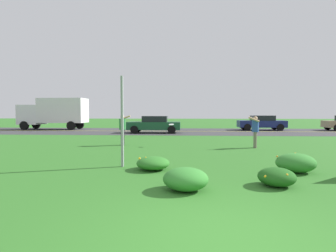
{
  "coord_description": "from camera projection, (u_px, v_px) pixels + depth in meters",
  "views": [
    {
      "loc": [
        -0.55,
        -3.82,
        1.79
      ],
      "look_at": [
        -1.43,
        9.85,
        1.09
      ],
      "focal_mm": 29.43,
      "sensor_mm": 36.0,
      "label": 1
    }
  ],
  "objects": [
    {
      "name": "sign_post_near_path",
      "position": [
        122.0,
        122.0,
        8.94
      ],
      "size": [
        0.07,
        0.1,
        2.95
      ],
      "color": "#93969B",
      "rests_on": "ground"
    },
    {
      "name": "frisbee_white",
      "position": [
        171.0,
        125.0,
        14.35
      ],
      "size": [
        0.27,
        0.27,
        0.09
      ],
      "color": "white"
    },
    {
      "name": "daylily_clump_front_left",
      "position": [
        296.0,
        163.0,
        8.15
      ],
      "size": [
        1.15,
        1.0,
        0.56
      ],
      "color": "#337F2D",
      "rests_on": "ground"
    },
    {
      "name": "ground_plane",
      "position": [
        196.0,
        145.0,
        14.71
      ],
      "size": [
        120.0,
        120.0,
        0.0
      ],
      "primitive_type": "plane",
      "color": "#2D6B23"
    },
    {
      "name": "box_truck_white",
      "position": [
        55.0,
        112.0,
        28.49
      ],
      "size": [
        6.7,
        2.46,
        3.2
      ],
      "color": "silver",
      "rests_on": "ground"
    },
    {
      "name": "highway_center_stripe",
      "position": [
        192.0,
        131.0,
        25.56
      ],
      "size": [
        120.0,
        0.16,
        0.0
      ],
      "primitive_type": "cube",
      "color": "yellow",
      "rests_on": "ground"
    },
    {
      "name": "highway_strip",
      "position": [
        192.0,
        131.0,
        25.56
      ],
      "size": [
        120.0,
        9.45,
        0.01
      ],
      "primitive_type": "cube",
      "color": "#38383A",
      "rests_on": "ground"
    },
    {
      "name": "person_thrower_green_shirt",
      "position": [
        123.0,
        127.0,
        14.81
      ],
      "size": [
        0.58,
        0.51,
        1.64
      ],
      "color": "#287038",
      "rests_on": "ground"
    },
    {
      "name": "daylily_clump_near_camera",
      "position": [
        186.0,
        179.0,
        6.27
      ],
      "size": [
        1.04,
        0.98,
        0.52
      ],
      "color": "#337F2D",
      "rests_on": "ground"
    },
    {
      "name": "daylily_clump_mid_left",
      "position": [
        153.0,
        163.0,
        8.53
      ],
      "size": [
        1.02,
        1.05,
        0.4
      ],
      "color": "#2D7526",
      "rests_on": "ground"
    },
    {
      "name": "car_dark_green_center_right",
      "position": [
        154.0,
        124.0,
        23.61
      ],
      "size": [
        4.5,
        2.0,
        1.45
      ],
      "color": "#194C2D",
      "rests_on": "ground"
    },
    {
      "name": "daylily_clump_front_center",
      "position": [
        277.0,
        177.0,
        6.64
      ],
      "size": [
        0.89,
        0.9,
        0.44
      ],
      "color": "#1E5619",
      "rests_on": "ground"
    },
    {
      "name": "person_catcher_blue_shirt",
      "position": [
        255.0,
        129.0,
        13.7
      ],
      "size": [
        0.56,
        0.51,
        1.58
      ],
      "color": "#2D4C9E",
      "rests_on": "ground"
    },
    {
      "name": "car_navy_center_left",
      "position": [
        262.0,
        123.0,
        27.2
      ],
      "size": [
        4.5,
        2.0,
        1.45
      ],
      "color": "navy",
      "rests_on": "ground"
    }
  ]
}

